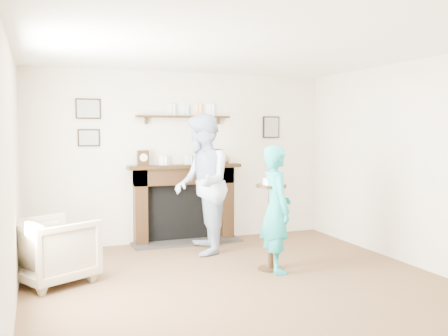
{
  "coord_description": "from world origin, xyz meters",
  "views": [
    {
      "loc": [
        -2.03,
        -4.65,
        1.67
      ],
      "look_at": [
        0.06,
        0.9,
        1.21
      ],
      "focal_mm": 40.0,
      "sensor_mm": 36.0,
      "label": 1
    }
  ],
  "objects_px": {
    "pedestal_table": "(271,210)",
    "man": "(202,253)",
    "armchair": "(54,282)",
    "woman": "(276,271)"
  },
  "relations": [
    {
      "from": "pedestal_table",
      "to": "man",
      "type": "bearing_deg",
      "value": 116.5
    },
    {
      "from": "armchair",
      "to": "man",
      "type": "distance_m",
      "value": 2.03
    },
    {
      "from": "armchair",
      "to": "pedestal_table",
      "type": "relative_size",
      "value": 0.67
    },
    {
      "from": "man",
      "to": "pedestal_table",
      "type": "distance_m",
      "value": 1.36
    },
    {
      "from": "woman",
      "to": "pedestal_table",
      "type": "xyz_separation_m",
      "value": [
        -0.02,
        0.09,
        0.72
      ]
    },
    {
      "from": "armchair",
      "to": "pedestal_table",
      "type": "height_order",
      "value": "pedestal_table"
    },
    {
      "from": "man",
      "to": "woman",
      "type": "distance_m",
      "value": 1.25
    },
    {
      "from": "man",
      "to": "pedestal_table",
      "type": "relative_size",
      "value": 1.61
    },
    {
      "from": "armchair",
      "to": "man",
      "type": "height_order",
      "value": "man"
    },
    {
      "from": "armchair",
      "to": "pedestal_table",
      "type": "distance_m",
      "value": 2.57
    }
  ]
}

